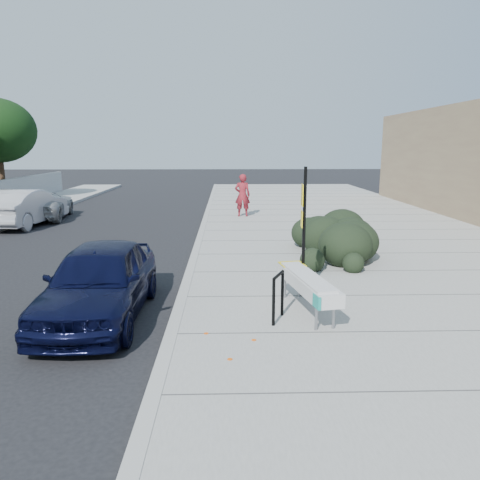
# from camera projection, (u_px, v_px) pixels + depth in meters

# --- Properties ---
(ground) EXTENTS (120.00, 120.00, 0.00)m
(ground) POSITION_uv_depth(u_px,v_px,m) (182.00, 304.00, 9.96)
(ground) COLOR black
(ground) RESTS_ON ground
(sidewalk_near) EXTENTS (11.20, 50.00, 0.15)m
(sidewalk_near) POSITION_uv_depth(u_px,v_px,m) (371.00, 248.00, 15.00)
(sidewalk_near) COLOR gray
(sidewalk_near) RESTS_ON ground
(curb_near) EXTENTS (0.22, 50.00, 0.17)m
(curb_near) POSITION_uv_depth(u_px,v_px,m) (197.00, 249.00, 14.84)
(curb_near) COLOR #9E9E99
(curb_near) RESTS_ON ground
(bench) EXTENTS (0.90, 2.46, 0.72)m
(bench) POSITION_uv_depth(u_px,v_px,m) (307.00, 283.00, 8.94)
(bench) COLOR gray
(bench) RESTS_ON sidewalk_near
(bike_rack) EXTENTS (0.27, 0.57, 0.89)m
(bike_rack) POSITION_uv_depth(u_px,v_px,m) (278.00, 292.00, 8.50)
(bike_rack) COLOR black
(bike_rack) RESTS_ON sidewalk_near
(sign_post) EXTENTS (0.11, 0.32, 2.74)m
(sign_post) POSITION_uv_depth(u_px,v_px,m) (303.00, 225.00, 9.69)
(sign_post) COLOR black
(sign_post) RESTS_ON sidewalk_near
(hedge) EXTENTS (2.47, 3.97, 1.39)m
(hedge) POSITION_uv_depth(u_px,v_px,m) (332.00, 233.00, 13.51)
(hedge) COLOR black
(hedge) RESTS_ON sidewalk_near
(sedan_navy) EXTENTS (1.76, 4.35, 1.48)m
(sedan_navy) POSITION_uv_depth(u_px,v_px,m) (100.00, 281.00, 9.02)
(sedan_navy) COLOR black
(sedan_navy) RESTS_ON ground
(wagon_silver) EXTENTS (2.06, 4.82, 1.55)m
(wagon_silver) POSITION_uv_depth(u_px,v_px,m) (26.00, 207.00, 19.67)
(wagon_silver) COLOR #B7B6BC
(wagon_silver) RESTS_ON ground
(suv_silver) EXTENTS (2.65, 4.70, 1.24)m
(suv_silver) POSITION_uv_depth(u_px,v_px,m) (43.00, 205.00, 21.54)
(suv_silver) COLOR #96999B
(suv_silver) RESTS_ON ground
(pedestrian) EXTENTS (0.70, 0.46, 1.92)m
(pedestrian) POSITION_uv_depth(u_px,v_px,m) (242.00, 195.00, 21.23)
(pedestrian) COLOR maroon
(pedestrian) RESTS_ON sidewalk_near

